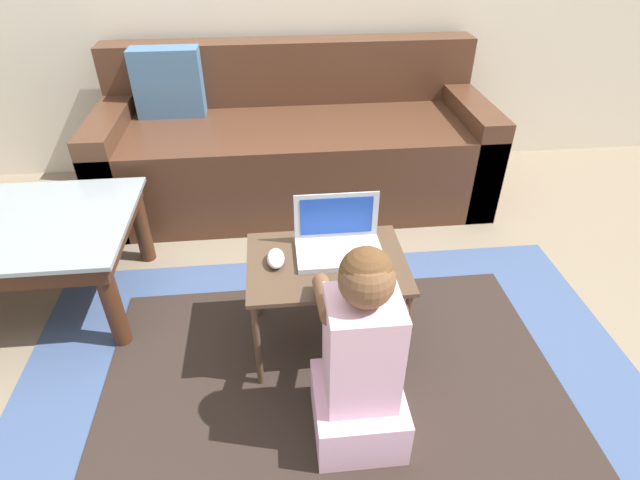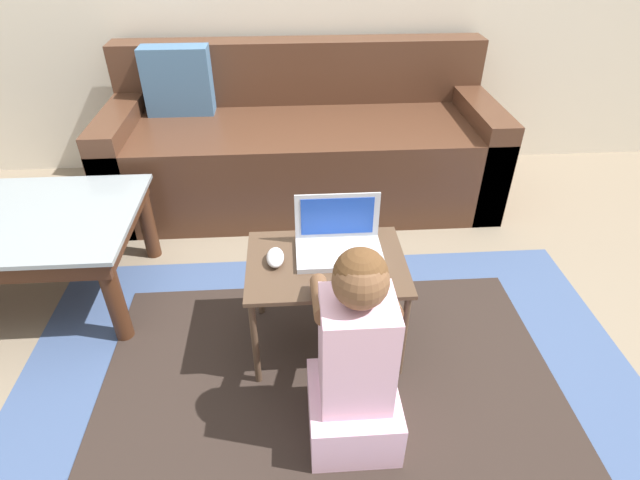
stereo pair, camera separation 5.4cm
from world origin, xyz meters
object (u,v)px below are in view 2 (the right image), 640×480
computer_mouse (275,257)px  couch (301,147)px  laptop_desk (326,272)px  person_seated (355,365)px  laptop (339,244)px

computer_mouse → couch: bearing=83.8°
laptop_desk → person_seated: bearing=-81.9°
laptop → person_seated: bearing=-88.9°
laptop → computer_mouse: bearing=-168.9°
laptop_desk → laptop: size_ratio=1.84×
person_seated → couch: bearing=93.7°
couch → person_seated: couch is taller
laptop → computer_mouse: 0.23m
couch → laptop: couch is taller
computer_mouse → person_seated: person_seated is taller
laptop_desk → person_seated: size_ratio=0.77×
computer_mouse → laptop: bearing=11.1°
laptop_desk → person_seated: 0.41m
couch → computer_mouse: 1.24m
couch → laptop_desk: size_ratio=3.68×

